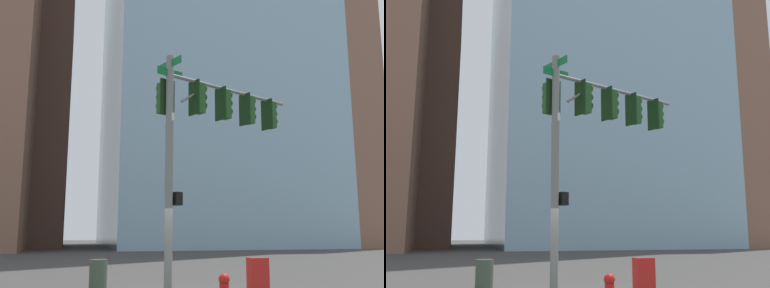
# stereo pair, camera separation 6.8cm
# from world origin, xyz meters

# --- Properties ---
(signal_pole_assembly) EXTENTS (2.77, 5.43, 7.33)m
(signal_pole_assembly) POSITION_xyz_m (-1.04, 1.39, 5.33)
(signal_pole_assembly) COLOR slate
(signal_pole_assembly) RESTS_ON ground_plane
(litter_bin) EXTENTS (0.56, 0.56, 0.95)m
(litter_bin) POSITION_xyz_m (-1.99, -1.93, 0.47)
(litter_bin) COLOR #384738
(litter_bin) RESTS_ON ground_plane
(newspaper_box) EXTENTS (0.44, 0.56, 1.05)m
(newspaper_box) POSITION_xyz_m (0.11, 2.59, 0.53)
(newspaper_box) COLOR red
(newspaper_box) RESTS_ON ground_plane
(building_brick_midblock) EXTENTS (18.63, 19.66, 36.23)m
(building_brick_midblock) POSITION_xyz_m (-41.29, 23.69, 18.12)
(building_brick_midblock) COLOR #845B47
(building_brick_midblock) RESTS_ON ground_plane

